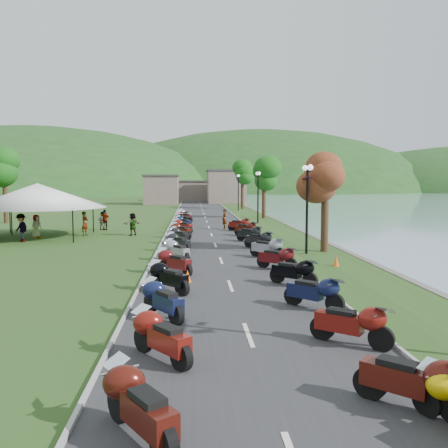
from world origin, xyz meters
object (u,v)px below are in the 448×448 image
object	(u,v)px
vendor_tent_main	(38,210)
pedestrian_c	(22,242)
pedestrian_b	(102,230)
pedestrian_a	(85,235)

from	to	relation	value
vendor_tent_main	pedestrian_c	xyz separation A→B (m)	(-0.30, -2.78, -2.00)
pedestrian_b	pedestrian_c	size ratio (longest dim) A/B	0.79
pedestrian_a	pedestrian_c	distance (m)	5.08
pedestrian_b	pedestrian_a	bearing A→B (deg)	99.49
pedestrian_a	pedestrian_b	distance (m)	4.28
vendor_tent_main	pedestrian_b	xyz separation A→B (m)	(3.64, 5.21, -2.00)
pedestrian_b	pedestrian_c	xyz separation A→B (m)	(-3.94, -7.98, 0.00)
vendor_tent_main	pedestrian_a	xyz separation A→B (m)	(3.15, 0.96, -2.00)
pedestrian_a	vendor_tent_main	bearing A→B (deg)	128.13
pedestrian_b	pedestrian_c	bearing A→B (deg)	79.88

